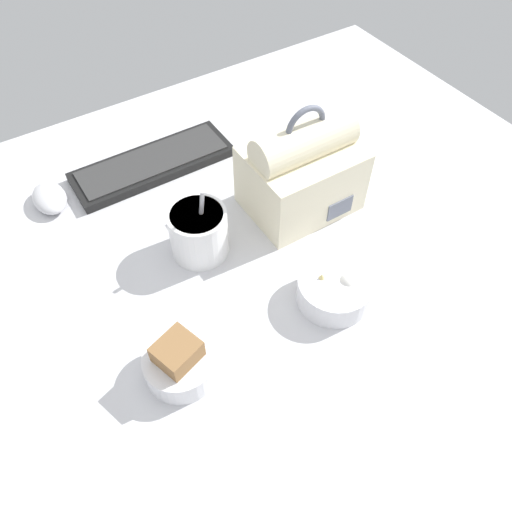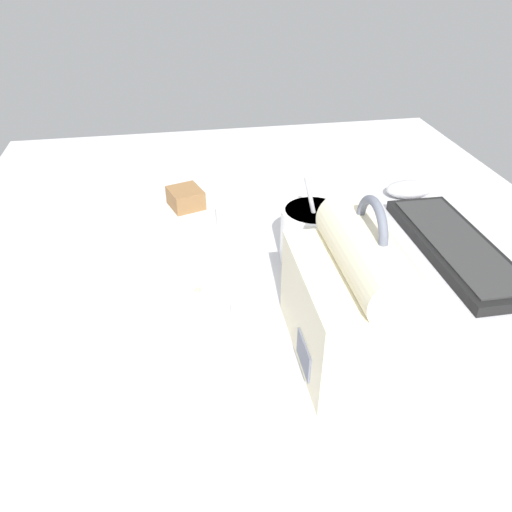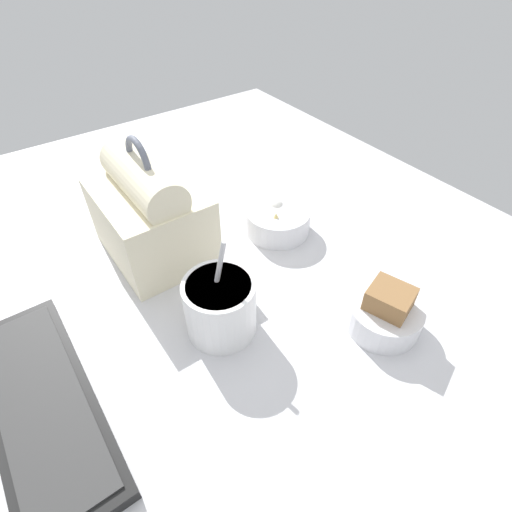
# 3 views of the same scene
# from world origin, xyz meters

# --- Properties ---
(desk_surface) EXTENTS (1.40, 1.10, 0.02)m
(desk_surface) POSITION_xyz_m (0.00, 0.00, 0.01)
(desk_surface) COLOR silver
(desk_surface) RESTS_ON ground
(keyboard) EXTENTS (0.32, 0.11, 0.02)m
(keyboard) POSITION_xyz_m (-0.03, 0.30, 0.03)
(keyboard) COLOR black
(keyboard) RESTS_ON desk_surface
(lunch_bag) EXTENTS (0.19, 0.15, 0.21)m
(lunch_bag) POSITION_xyz_m (0.16, 0.06, 0.10)
(lunch_bag) COLOR #EFE5C1
(lunch_bag) RESTS_ON desk_surface
(soup_cup) EXTENTS (0.10, 0.10, 0.15)m
(soup_cup) POSITION_xyz_m (-0.05, 0.06, 0.07)
(soup_cup) COLOR white
(soup_cup) RESTS_ON desk_surface
(bento_bowl_sandwich) EXTENTS (0.10, 0.10, 0.08)m
(bento_bowl_sandwich) POSITION_xyz_m (-0.19, -0.13, 0.05)
(bento_bowl_sandwich) COLOR silver
(bento_bowl_sandwich) RESTS_ON desk_surface
(bento_bowl_snacks) EXTENTS (0.12, 0.12, 0.06)m
(bento_bowl_snacks) POSITION_xyz_m (0.08, -0.15, 0.04)
(bento_bowl_snacks) COLOR silver
(bento_bowl_snacks) RESTS_ON desk_surface
(computer_mouse) EXTENTS (0.06, 0.09, 0.03)m
(computer_mouse) POSITION_xyz_m (-0.24, 0.31, 0.04)
(computer_mouse) COLOR silver
(computer_mouse) RESTS_ON desk_surface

